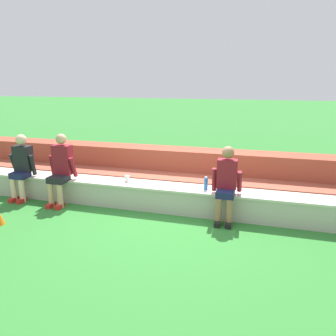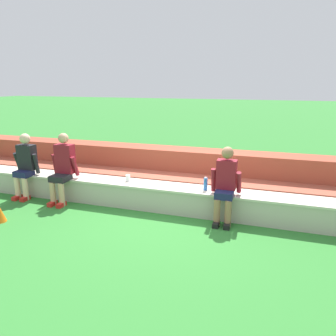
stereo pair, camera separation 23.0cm
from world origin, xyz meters
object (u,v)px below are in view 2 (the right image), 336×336
Objects in this scene: plastic_cup_left_end at (128,178)px; sports_cone at (0,213)px; person_far_left at (25,164)px; water_bottle_center_gap at (22,166)px; person_center at (225,183)px; water_bottle_mid_left at (205,184)px; person_left_of_center at (63,167)px.

plastic_cup_left_end is 0.39× the size of sports_cone.
person_far_left reaches higher than water_bottle_center_gap.
person_center is 5.42× the size of water_bottle_mid_left.
person_center is (4.14, 0.01, -0.02)m from person_far_left.
sports_cone is at bearing -111.50° from person_left_of_center.
plastic_cup_left_end is (-1.94, 0.26, -0.16)m from person_center.
person_center is 5.87× the size of water_bottle_center_gap.
person_far_left is 2.23m from plastic_cup_left_end.
person_far_left is 10.82× the size of plastic_cup_left_end.
person_center is 1.96m from plastic_cup_left_end.
person_left_of_center is at bearing 0.07° from person_far_left.
water_bottle_center_gap is (-1.26, 0.26, -0.15)m from person_left_of_center.
sports_cone is (-1.77, -1.48, -0.38)m from plastic_cup_left_end.
person_left_of_center is 6.20× the size of water_bottle_center_gap.
water_bottle_mid_left is at bearing 23.12° from sports_cone.
water_bottle_mid_left is (-0.38, 0.19, -0.11)m from person_center.
water_bottle_center_gap is 1.73m from sports_cone.
person_far_left is 5.52× the size of water_bottle_mid_left.
water_bottle_mid_left is at bearing 3.15° from person_far_left.
water_bottle_center_gap is at bearing 176.77° from person_center.
plastic_cup_left_end is at bearing 177.62° from water_bottle_mid_left.
person_left_of_center reaches higher than water_bottle_center_gap.
person_left_of_center is 5.72× the size of water_bottle_mid_left.
water_bottle_mid_left is 0.77× the size of sports_cone.
water_bottle_center_gap is 2.55m from plastic_cup_left_end.
person_far_left is 3.77m from water_bottle_mid_left.
person_far_left reaches higher than plastic_cup_left_end.
water_bottle_center_gap is 0.92× the size of water_bottle_mid_left.
person_left_of_center reaches higher than water_bottle_mid_left.
person_far_left is 4.26× the size of sports_cone.
plastic_cup_left_end is at bearing 40.01° from sports_cone.
plastic_cup_left_end is at bearing 7.03° from person_far_left.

